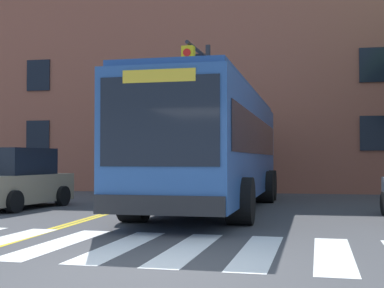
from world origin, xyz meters
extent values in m
plane|color=#424244|center=(0.00, 0.00, 0.00)|extent=(120.00, 120.00, 0.00)
cube|color=white|center=(-1.93, 1.87, 0.00)|extent=(0.71, 3.26, 0.01)
cube|color=white|center=(-0.82, 1.82, 0.00)|extent=(0.71, 3.26, 0.01)
cube|color=white|center=(0.30, 1.77, 0.00)|extent=(0.71, 3.26, 0.01)
cube|color=white|center=(1.41, 1.72, 0.00)|extent=(0.71, 3.26, 0.01)
cube|color=white|center=(2.53, 1.67, 0.00)|extent=(0.71, 3.26, 0.01)
cube|color=gold|center=(-2.91, 15.77, 0.00)|extent=(0.12, 36.00, 0.01)
cube|color=gold|center=(-2.75, 15.77, 0.00)|extent=(0.12, 36.00, 0.01)
cube|color=#2D5699|center=(-0.25, 8.54, 1.78)|extent=(2.94, 11.35, 2.77)
cube|color=black|center=(1.02, 8.49, 2.06)|extent=(0.41, 10.35, 1.00)
cube|color=black|center=(-1.52, 8.59, 2.06)|extent=(0.41, 10.35, 1.00)
cube|color=black|center=(-0.46, 2.90, 2.11)|extent=(2.27, 0.11, 1.66)
cube|color=yellow|center=(-0.46, 2.90, 2.94)|extent=(1.39, 0.08, 0.24)
cube|color=#232326|center=(-0.46, 2.87, 0.58)|extent=(2.47, 0.19, 0.36)
cube|color=#294E89|center=(-0.25, 8.54, 3.25)|extent=(2.77, 10.89, 0.16)
cylinder|color=black|center=(0.82, 5.01, 0.51)|extent=(0.60, 1.05, 1.03)
cylinder|color=black|center=(-1.59, 5.10, 0.51)|extent=(0.60, 1.05, 1.03)
cylinder|color=black|center=(1.05, 11.03, 0.51)|extent=(0.60, 1.05, 1.03)
cylinder|color=black|center=(-1.36, 11.12, 0.51)|extent=(0.60, 1.05, 1.03)
cylinder|color=black|center=(1.09, 12.13, 0.51)|extent=(0.60, 1.05, 1.03)
cylinder|color=black|center=(-1.32, 12.22, 0.51)|extent=(0.60, 1.05, 1.03)
cube|color=tan|center=(-6.01, 7.66, 0.57)|extent=(2.29, 3.95, 0.81)
cube|color=black|center=(-6.01, 7.70, 1.35)|extent=(1.88, 2.26, 0.77)
cylinder|color=black|center=(-5.26, 6.39, 0.30)|extent=(0.30, 0.62, 0.60)
cylinder|color=black|center=(-4.94, 8.69, 0.30)|extent=(0.30, 0.62, 0.60)
cylinder|color=black|center=(-6.76, 8.94, 0.30)|extent=(0.30, 0.62, 0.60)
cylinder|color=#28282D|center=(-0.77, 10.63, 2.58)|extent=(0.16, 0.16, 5.15)
cylinder|color=#28282D|center=(-0.86, 9.32, 4.70)|extent=(0.29, 2.63, 0.11)
cube|color=yellow|center=(-0.94, 8.16, 4.10)|extent=(0.36, 0.30, 1.00)
cylinder|color=red|center=(-0.95, 8.01, 4.40)|extent=(0.22, 0.05, 0.22)
cylinder|color=black|center=(-0.95, 8.01, 4.10)|extent=(0.22, 0.05, 0.22)
cylinder|color=black|center=(-0.95, 8.01, 3.80)|extent=(0.22, 0.05, 0.22)
cube|color=#9E5642|center=(-2.10, 19.29, 4.92)|extent=(36.26, 6.93, 9.83)
cube|color=black|center=(-9.35, 15.80, 2.46)|extent=(1.10, 0.06, 1.40)
cube|color=black|center=(-2.10, 15.80, 2.46)|extent=(1.10, 0.06, 1.40)
cube|color=black|center=(5.15, 15.80, 2.46)|extent=(1.10, 0.06, 1.40)
cube|color=black|center=(-9.35, 15.80, 5.21)|extent=(1.10, 0.06, 1.40)
cube|color=black|center=(-2.10, 15.80, 5.21)|extent=(1.10, 0.06, 1.40)
cube|color=black|center=(5.15, 15.80, 5.21)|extent=(1.10, 0.06, 1.40)
camera|label=1|loc=(1.94, -6.55, 1.42)|focal=50.00mm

